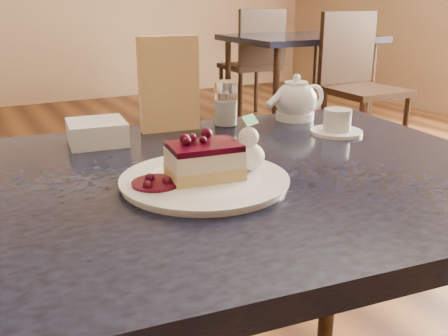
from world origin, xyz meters
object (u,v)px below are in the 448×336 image
main_table (196,215)px  bg_table_far_right (296,127)px  tea_set (303,105)px  dessert_plate (205,181)px  cheesecake_slice (204,161)px

main_table → bg_table_far_right: 3.27m
tea_set → dessert_plate: bearing=-146.2°
dessert_plate → cheesecake_slice: 0.04m
dessert_plate → tea_set: size_ratio=0.99×
cheesecake_slice → bg_table_far_right: cheesecake_slice is taller
cheesecake_slice → tea_set: size_ratio=0.46×
dessert_plate → cheesecake_slice: cheesecake_slice is taller
tea_set → bg_table_far_right: 2.85m
cheesecake_slice → main_table: bearing=90.0°
dessert_plate → cheesecake_slice: bearing=26.6°
main_table → dessert_plate: (-0.01, -0.05, 0.09)m
cheesecake_slice → bg_table_far_right: size_ratio=0.07×
dessert_plate → tea_set: tea_set is taller
cheesecake_slice → tea_set: tea_set is taller
cheesecake_slice → tea_set: (0.43, 0.29, 0.00)m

